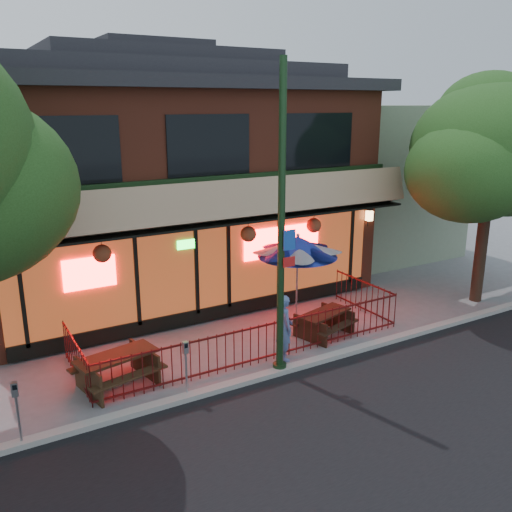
% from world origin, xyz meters
% --- Properties ---
extents(ground, '(80.00, 80.00, 0.00)m').
position_xyz_m(ground, '(0.00, 0.00, 0.00)').
color(ground, gray).
rests_on(ground, ground).
extents(curb, '(80.00, 0.25, 0.12)m').
position_xyz_m(curb, '(0.00, -0.50, 0.06)').
color(curb, '#999993').
rests_on(curb, ground).
extents(restaurant_building, '(12.96, 9.49, 8.05)m').
position_xyz_m(restaurant_building, '(0.00, 7.11, 4.13)').
color(restaurant_building, brown).
rests_on(restaurant_building, ground).
extents(neighbor_building, '(6.00, 7.00, 6.00)m').
position_xyz_m(neighbor_building, '(9.00, 7.70, 3.00)').
color(neighbor_building, gray).
rests_on(neighbor_building, ground).
extents(patio_fence, '(8.44, 2.62, 1.00)m').
position_xyz_m(patio_fence, '(0.00, 0.50, 0.63)').
color(patio_fence, '#501111').
rests_on(patio_fence, ground).
extents(street_light, '(0.43, 0.32, 7.00)m').
position_xyz_m(street_light, '(0.00, -0.40, 3.15)').
color(street_light, '#173419').
rests_on(street_light, ground).
extents(street_tree_right, '(4.80, 4.80, 7.02)m').
position_xyz_m(street_tree_right, '(8.04, 0.59, 4.96)').
color(street_tree_right, '#34231A').
rests_on(street_tree_right, ground).
extents(picnic_table_left, '(1.99, 1.67, 0.75)m').
position_xyz_m(picnic_table_left, '(-3.47, 0.82, 0.49)').
color(picnic_table_left, '#392515').
rests_on(picnic_table_left, ground).
extents(picnic_table_right, '(1.81, 1.56, 0.66)m').
position_xyz_m(picnic_table_right, '(2.15, 0.74, 0.44)').
color(picnic_table_right, black).
rests_on(picnic_table_right, ground).
extents(patio_umbrella, '(2.25, 2.25, 2.58)m').
position_xyz_m(patio_umbrella, '(2.13, 2.04, 2.20)').
color(patio_umbrella, gray).
rests_on(patio_umbrella, ground).
extents(pedestrian, '(0.53, 0.68, 1.65)m').
position_xyz_m(pedestrian, '(0.45, 0.10, 0.83)').
color(pedestrian, '#5069A0').
rests_on(pedestrian, ground).
extents(parking_meter_near, '(0.12, 0.11, 1.29)m').
position_xyz_m(parking_meter_near, '(-2.34, -0.40, 0.88)').
color(parking_meter_near, '#9EA0A7').
rests_on(parking_meter_near, ground).
extents(parking_meter_far, '(0.13, 0.11, 1.30)m').
position_xyz_m(parking_meter_far, '(-5.65, -0.48, 0.88)').
color(parking_meter_far, gray).
rests_on(parking_meter_far, ground).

